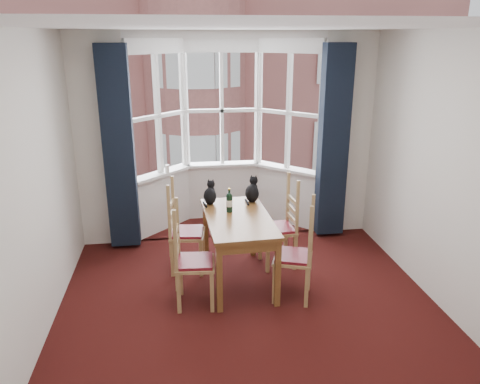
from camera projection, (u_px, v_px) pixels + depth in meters
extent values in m
plane|color=black|center=(255.00, 326.00, 4.64)|extent=(4.50, 4.50, 0.00)
plane|color=white|center=(258.00, 27.00, 3.74)|extent=(4.50, 4.50, 0.00)
plane|color=silver|center=(22.00, 203.00, 3.93)|extent=(0.00, 4.50, 4.50)
plane|color=silver|center=(463.00, 183.00, 4.46)|extent=(0.00, 4.50, 4.50)
plane|color=silver|center=(343.00, 351.00, 2.08)|extent=(4.00, 0.00, 4.00)
cube|color=silver|center=(102.00, 143.00, 6.08)|extent=(0.70, 0.12, 2.80)
cube|color=silver|center=(345.00, 136.00, 6.52)|extent=(0.70, 0.12, 2.80)
cube|color=black|center=(119.00, 149.00, 5.96)|extent=(0.38, 0.22, 2.60)
cube|color=black|center=(333.00, 143.00, 6.34)|extent=(0.38, 0.22, 2.60)
cube|color=brown|center=(238.00, 218.00, 5.26)|extent=(0.77, 1.36, 0.04)
cube|color=brown|center=(219.00, 279.00, 4.76)|extent=(0.06, 0.06, 0.76)
cube|color=brown|center=(206.00, 231.00, 5.91)|extent=(0.06, 0.06, 0.76)
cube|color=brown|center=(278.00, 273.00, 4.87)|extent=(0.06, 0.06, 0.76)
cube|color=brown|center=(253.00, 228.00, 6.01)|extent=(0.06, 0.06, 0.76)
cube|color=#A58450|center=(195.00, 263.00, 4.88)|extent=(0.43, 0.45, 0.06)
cube|color=maroon|center=(195.00, 261.00, 4.88)|extent=(0.39, 0.41, 0.03)
cube|color=#A58450|center=(187.00, 233.00, 5.61)|extent=(0.45, 0.47, 0.06)
cube|color=maroon|center=(187.00, 232.00, 5.61)|extent=(0.41, 0.42, 0.03)
cube|color=#A58450|center=(293.00, 257.00, 5.01)|extent=(0.52, 0.53, 0.06)
cube|color=maroon|center=(293.00, 256.00, 5.00)|extent=(0.47, 0.48, 0.03)
cube|color=#A58450|center=(278.00, 229.00, 5.73)|extent=(0.43, 0.45, 0.06)
cube|color=maroon|center=(278.00, 228.00, 5.73)|extent=(0.39, 0.41, 0.03)
ellipsoid|color=black|center=(210.00, 196.00, 5.62)|extent=(0.20, 0.24, 0.20)
sphere|color=black|center=(211.00, 184.00, 5.64)|extent=(0.12, 0.12, 0.10)
cone|color=black|center=(209.00, 180.00, 5.63)|extent=(0.04, 0.04, 0.04)
cone|color=black|center=(213.00, 181.00, 5.62)|extent=(0.04, 0.04, 0.04)
ellipsoid|color=black|center=(252.00, 193.00, 5.70)|extent=(0.24, 0.27, 0.22)
sphere|color=black|center=(254.00, 181.00, 5.72)|extent=(0.14, 0.14, 0.10)
cone|color=black|center=(251.00, 176.00, 5.72)|extent=(0.05, 0.05, 0.05)
cone|color=black|center=(256.00, 177.00, 5.70)|extent=(0.05, 0.05, 0.05)
cylinder|color=black|center=(229.00, 203.00, 5.36)|extent=(0.07, 0.07, 0.20)
sphere|color=black|center=(229.00, 195.00, 5.33)|extent=(0.07, 0.07, 0.07)
cylinder|color=black|center=(229.00, 192.00, 5.32)|extent=(0.03, 0.03, 0.09)
cylinder|color=gold|center=(229.00, 189.00, 5.31)|extent=(0.03, 0.03, 0.02)
cylinder|color=silver|center=(229.00, 203.00, 5.36)|extent=(0.07, 0.07, 0.08)
cylinder|color=white|center=(167.00, 169.00, 6.67)|extent=(0.06, 0.06, 0.11)
plane|color=#333335|center=(185.00, 152.00, 36.82)|extent=(80.00, 80.00, 0.00)
cube|color=#A95F57|center=(192.00, 83.00, 17.69)|extent=(18.00, 6.00, 14.00)
cylinder|color=#A95F57|center=(195.00, 92.00, 14.88)|extent=(3.20, 3.20, 14.00)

